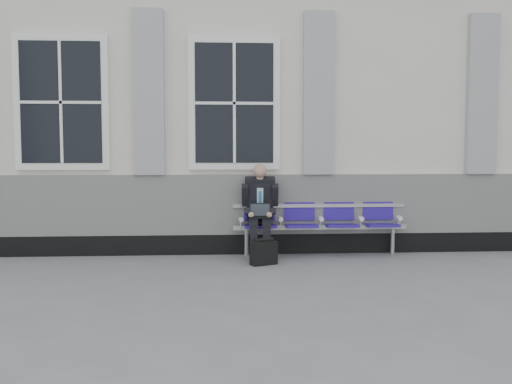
{
  "coord_description": "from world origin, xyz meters",
  "views": [
    {
      "loc": [
        0.13,
        -7.03,
        1.57
      ],
      "look_at": [
        0.64,
        0.9,
        0.98
      ],
      "focal_mm": 40.0,
      "sensor_mm": 36.0,
      "label": 1
    }
  ],
  "objects": [
    {
      "name": "station_building",
      "position": [
        -0.02,
        3.47,
        2.22
      ],
      "size": [
        14.4,
        4.4,
        4.49
      ],
      "color": "silver",
      "rests_on": "ground"
    },
    {
      "name": "bench",
      "position": [
        1.62,
        1.32,
        0.55
      ],
      "size": [
        2.6,
        0.47,
        0.91
      ],
      "color": "#9EA0A3",
      "rests_on": "ground"
    },
    {
      "name": "ground",
      "position": [
        0.0,
        0.0,
        0.0
      ],
      "size": [
        70.0,
        70.0,
        0.0
      ],
      "primitive_type": "plane",
      "color": "slate",
      "rests_on": "ground"
    },
    {
      "name": "businessman",
      "position": [
        0.71,
        1.19,
        0.74
      ],
      "size": [
        0.55,
        0.73,
        1.36
      ],
      "color": "black",
      "rests_on": "ground"
    },
    {
      "name": "briefcase",
      "position": [
        0.73,
        0.64,
        0.17
      ],
      "size": [
        0.39,
        0.29,
        0.37
      ],
      "color": "black",
      "rests_on": "ground"
    }
  ]
}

